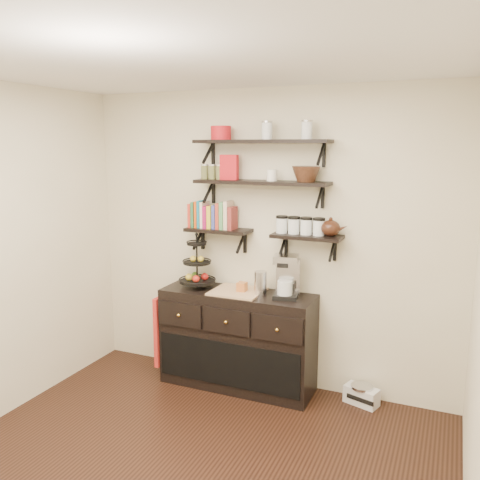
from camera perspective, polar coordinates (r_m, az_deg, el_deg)
name	(u,v)px	position (r m, az deg, el deg)	size (l,w,h in m)	color
ceiling	(158,54)	(3.02, -9.20, 19.96)	(3.50, 3.50, 0.02)	white
back_wall	(266,240)	(4.63, 2.92, -0.02)	(3.50, 0.02, 2.70)	silver
shelf_top	(262,142)	(4.43, 2.43, 10.96)	(1.20, 0.27, 0.23)	black
shelf_mid	(261,183)	(4.44, 2.40, 6.44)	(1.20, 0.27, 0.23)	black
shelf_low_left	(219,231)	(4.68, -2.40, 1.04)	(0.60, 0.25, 0.23)	black
shelf_low_right	(307,237)	(4.38, 7.55, 0.32)	(0.60, 0.25, 0.23)	black
cookbooks	(213,216)	(4.68, -3.01, 2.74)	(0.43, 0.15, 0.26)	red
glass_canisters	(300,227)	(4.38, 6.75, 1.50)	(0.43, 0.10, 0.13)	silver
sideboard	(238,339)	(4.74, -0.27, -11.08)	(1.40, 0.50, 0.92)	black
fruit_stand	(197,270)	(4.72, -4.80, -3.33)	(0.33, 0.33, 0.49)	black
candle	(242,287)	(4.56, 0.22, -5.27)	(0.08, 0.08, 0.08)	#AC5C27
coffee_maker	(287,277)	(4.41, 5.27, -4.17)	(0.24, 0.24, 0.38)	black
thermal_carafe	(261,284)	(4.46, 2.32, -4.92)	(0.11, 0.11, 0.22)	silver
apron	(163,329)	(4.97, -8.61, -9.86)	(0.04, 0.29, 0.67)	#B11325
radio	(362,395)	(4.69, 13.49, -16.54)	(0.32, 0.24, 0.17)	silver
recipe_box	(229,167)	(4.55, -1.22, 8.16)	(0.16, 0.06, 0.22)	#B3141C
walnut_bowl	(306,174)	(4.31, 7.43, 7.35)	(0.24, 0.24, 0.13)	black
ramekins	(272,175)	(4.40, 3.60, 7.26)	(0.09, 0.09, 0.10)	white
teapot	(331,227)	(4.32, 10.13, 1.48)	(0.22, 0.16, 0.16)	#33190F
red_pot	(221,133)	(4.58, -2.15, 11.93)	(0.18, 0.18, 0.12)	#B3141C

